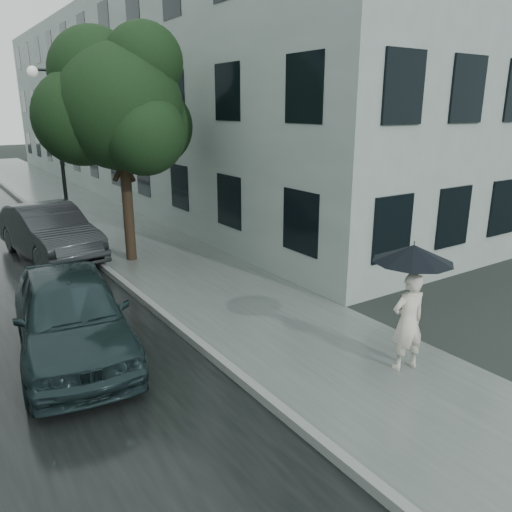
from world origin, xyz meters
TOP-DOWN VIEW (x-y plane):
  - ground at (0.00, 0.00)m, footprint 120.00×120.00m
  - sidewalk at (0.25, 12.00)m, footprint 3.50×60.00m
  - kerb_near at (-1.57, 12.00)m, footprint 0.15×60.00m
  - building_near at (5.47, 19.50)m, footprint 7.02×36.00m
  - pedestrian at (0.94, -1.00)m, footprint 0.68×0.51m
  - umbrella at (0.97, -0.95)m, footprint 1.59×1.59m
  - street_tree at (-0.60, 7.71)m, footprint 4.33×3.93m
  - lamp_post at (-1.60, 11.02)m, footprint 0.84×0.39m
  - car_near at (-3.49, 2.59)m, footprint 2.39×4.68m
  - car_far at (-2.45, 9.12)m, footprint 2.18×4.78m

SIDE VIEW (x-z plane):
  - ground at x=0.00m, z-range 0.00..0.00m
  - sidewalk at x=0.25m, z-range 0.00..0.01m
  - kerb_near at x=-1.57m, z-range 0.00..0.15m
  - car_far at x=-2.45m, z-range 0.01..1.53m
  - car_near at x=-3.49m, z-range 0.01..1.53m
  - pedestrian at x=0.94m, z-range 0.01..1.68m
  - umbrella at x=0.97m, z-range 1.37..2.61m
  - lamp_post at x=-1.60m, z-range 0.38..5.78m
  - street_tree at x=-0.60m, z-range 1.07..7.43m
  - building_near at x=5.47m, z-range 0.00..9.00m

